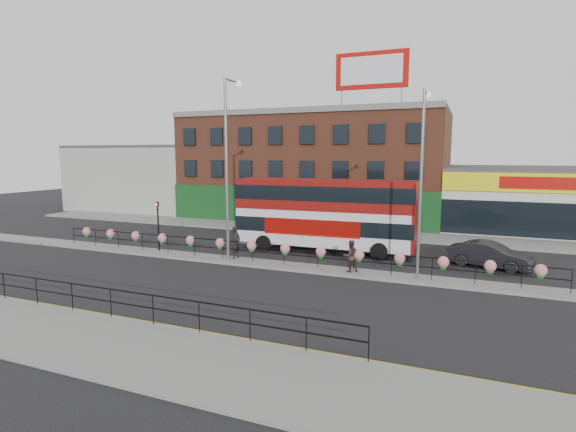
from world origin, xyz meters
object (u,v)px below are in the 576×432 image
at_px(car, 490,255).
at_px(lamp_column_east, 422,168).
at_px(pedestrian_b, 351,256).
at_px(lamp_column_west, 229,153).
at_px(pedestrian_a, 236,242).
at_px(double_decker_bus, 325,207).

height_order(car, lamp_column_east, lamp_column_east).
height_order(pedestrian_b, lamp_column_west, lamp_column_west).
xyz_separation_m(car, pedestrian_a, (-14.09, -3.87, 0.38)).
bearing_deg(car, lamp_column_west, 121.47).
distance_m(car, lamp_column_east, 7.34).
bearing_deg(pedestrian_b, car, 176.31).
distance_m(car, lamp_column_west, 15.95).
bearing_deg(lamp_column_east, car, 50.59).
relative_size(double_decker_bus, car, 2.51).
relative_size(car, pedestrian_a, 2.44).
bearing_deg(double_decker_bus, pedestrian_a, -132.61).
height_order(pedestrian_a, pedestrian_b, pedestrian_a).
bearing_deg(car, pedestrian_b, 137.55).
bearing_deg(pedestrian_a, double_decker_bus, -37.80).
relative_size(pedestrian_b, lamp_column_east, 0.18).
distance_m(pedestrian_a, lamp_column_west, 5.31).
distance_m(double_decker_bus, lamp_column_east, 8.56).
bearing_deg(pedestrian_a, car, -69.82).
xyz_separation_m(double_decker_bus, car, (9.93, -0.66, -2.17)).
bearing_deg(lamp_column_west, double_decker_bus, 48.05).
height_order(pedestrian_b, lamp_column_east, lamp_column_east).
bearing_deg(lamp_column_west, pedestrian_a, 58.46).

